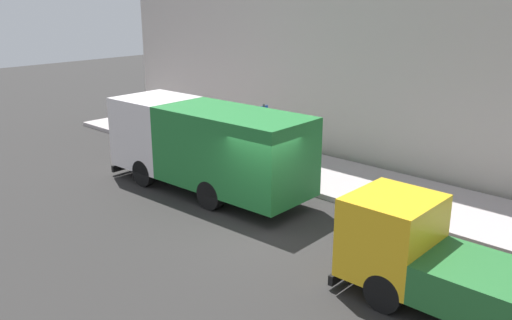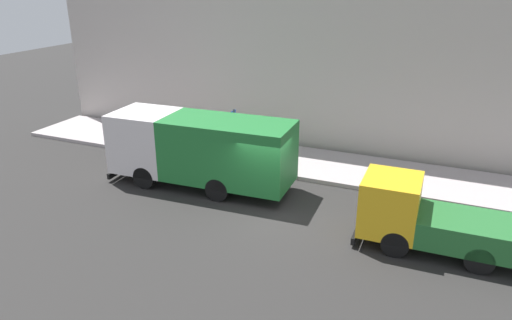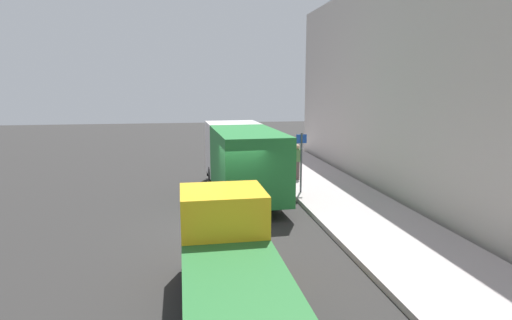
{
  "view_description": "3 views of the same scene",
  "coord_description": "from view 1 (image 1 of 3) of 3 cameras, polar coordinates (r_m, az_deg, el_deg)",
  "views": [
    {
      "loc": [
        -10.38,
        -9.53,
        6.37
      ],
      "look_at": [
        1.42,
        1.59,
        1.38
      ],
      "focal_mm": 38.17,
      "sensor_mm": 36.0,
      "label": 1
    },
    {
      "loc": [
        -14.58,
        -5.68,
        8.1
      ],
      "look_at": [
        1.45,
        1.19,
        1.28
      ],
      "focal_mm": 33.42,
      "sensor_mm": 36.0,
      "label": 2
    },
    {
      "loc": [
        -1.26,
        -13.67,
        4.56
      ],
      "look_at": [
        1.5,
        3.08,
        1.58
      ],
      "focal_mm": 29.78,
      "sensor_mm": 36.0,
      "label": 3
    }
  ],
  "objects": [
    {
      "name": "ground",
      "position": [
        15.46,
        0.69,
        -7.21
      ],
      "size": [
        80.0,
        80.0,
        0.0
      ],
      "primitive_type": "plane",
      "color": "#2B2A29"
    },
    {
      "name": "sidewalk",
      "position": [
        19.01,
        10.58,
        -2.48
      ],
      "size": [
        3.64,
        30.0,
        0.18
      ],
      "primitive_type": "cube",
      "color": "#AFA4A4",
      "rests_on": "ground"
    },
    {
      "name": "building_facade",
      "position": [
        20.02,
        15.01,
        11.55
      ],
      "size": [
        0.5,
        30.0,
        9.25
      ],
      "primitive_type": "cube",
      "color": "#BCB2AB",
      "rests_on": "ground"
    },
    {
      "name": "large_utility_truck",
      "position": [
        17.85,
        -5.28,
        1.68
      ],
      "size": [
        2.66,
        7.64,
        2.88
      ],
      "rotation": [
        0.0,
        0.0,
        0.04
      ],
      "color": "silver",
      "rests_on": "ground"
    },
    {
      "name": "small_flatbed_truck",
      "position": [
        11.92,
        19.66,
        -10.53
      ],
      "size": [
        1.99,
        5.57,
        2.22
      ],
      "rotation": [
        0.0,
        0.0,
        0.01
      ],
      "color": "yellow",
      "rests_on": "ground"
    },
    {
      "name": "pedestrian_walking",
      "position": [
        21.35,
        -3.08,
        2.72
      ],
      "size": [
        0.44,
        0.44,
        1.67
      ],
      "rotation": [
        0.0,
        0.0,
        2.68
      ],
      "color": "brown",
      "rests_on": "sidewalk"
    },
    {
      "name": "traffic_cone_orange",
      "position": [
        22.25,
        -7.11,
        1.74
      ],
      "size": [
        0.48,
        0.48,
        0.69
      ],
      "primitive_type": "cone",
      "color": "orange",
      "rests_on": "sidewalk"
    },
    {
      "name": "street_sign_post",
      "position": [
        19.26,
        0.81,
        2.92
      ],
      "size": [
        0.44,
        0.08,
        2.49
      ],
      "color": "#4C5156",
      "rests_on": "sidewalk"
    }
  ]
}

